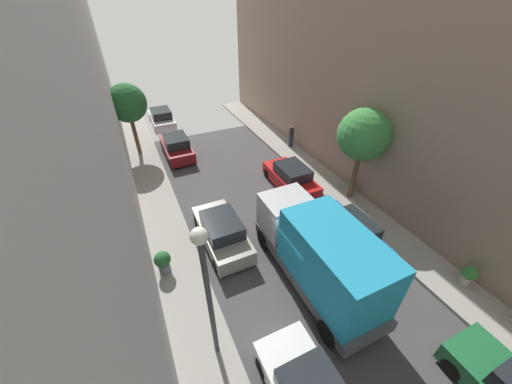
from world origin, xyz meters
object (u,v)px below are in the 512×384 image
(street_tree_1, at_px, (364,135))
(potted_plant_1, at_px, (163,261))
(street_tree_0, at_px, (127,104))
(parked_car_left_4, at_px, (177,147))
(parked_car_right_3, at_px, (291,178))
(parked_car_right_2, at_px, (349,233))
(delivery_truck, at_px, (320,253))
(parked_car_left_5, at_px, (162,119))
(pedestrian, at_px, (291,135))
(parked_car_left_3, at_px, (222,232))
(lamp_post, at_px, (206,282))
(potted_plant_0, at_px, (469,275))
(potted_plant_2, at_px, (351,185))

(street_tree_1, height_order, potted_plant_1, street_tree_1)
(street_tree_0, bearing_deg, parked_car_left_4, -28.05)
(parked_car_left_4, height_order, parked_car_right_3, same)
(parked_car_right_2, height_order, delivery_truck, delivery_truck)
(parked_car_left_5, distance_m, pedestrian, 11.81)
(parked_car_left_3, height_order, potted_plant_1, parked_car_left_3)
(parked_car_right_3, bearing_deg, lamp_post, -134.27)
(street_tree_1, xyz_separation_m, lamp_post, (-9.86, -5.05, -0.23))
(parked_car_left_3, xyz_separation_m, potted_plant_1, (-2.86, -0.66, 0.03))
(parked_car_left_5, distance_m, parked_car_right_2, 19.27)
(delivery_truck, height_order, street_tree_0, street_tree_0)
(parked_car_left_4, xyz_separation_m, potted_plant_0, (8.21, -16.39, -0.03))
(delivery_truck, bearing_deg, street_tree_0, 109.18)
(parked_car_left_5, height_order, parked_car_right_2, same)
(parked_car_right_2, distance_m, potted_plant_0, 4.84)
(potted_plant_2, bearing_deg, parked_car_right_2, -131.80)
(parked_car_right_2, height_order, potted_plant_2, parked_car_right_2)
(parked_car_left_3, relative_size, parked_car_left_5, 1.00)
(parked_car_left_5, height_order, potted_plant_2, parked_car_left_5)
(parked_car_left_5, distance_m, potted_plant_2, 17.37)
(delivery_truck, relative_size, pedestrian, 3.84)
(potted_plant_1, bearing_deg, potted_plant_2, 6.65)
(potted_plant_2, height_order, lamp_post, lamp_post)
(parked_car_left_5, distance_m, potted_plant_0, 23.90)
(street_tree_1, height_order, potted_plant_2, street_tree_1)
(parked_car_left_4, bearing_deg, parked_car_left_5, 90.00)
(parked_car_left_5, bearing_deg, potted_plant_0, -69.92)
(parked_car_left_3, distance_m, parked_car_right_3, 6.04)
(parked_car_left_5, relative_size, parked_car_right_3, 1.00)
(potted_plant_0, bearing_deg, parked_car_left_3, 141.40)
(parked_car_left_5, bearing_deg, parked_car_left_4, -90.00)
(parked_car_right_3, relative_size, delivery_truck, 0.64)
(parked_car_right_2, bearing_deg, street_tree_1, 48.35)
(parked_car_left_4, relative_size, street_tree_1, 0.80)
(delivery_truck, height_order, pedestrian, delivery_truck)
(street_tree_0, bearing_deg, parked_car_right_3, -46.93)
(street_tree_0, xyz_separation_m, street_tree_1, (10.47, -10.90, 0.18))
(parked_car_right_3, bearing_deg, potted_plant_1, -157.79)
(parked_car_left_4, height_order, potted_plant_1, parked_car_left_4)
(parked_car_left_5, relative_size, lamp_post, 0.76)
(street_tree_1, bearing_deg, potted_plant_2, 47.08)
(parked_car_right_2, bearing_deg, street_tree_0, 119.87)
(parked_car_left_3, height_order, parked_car_left_4, same)
(delivery_truck, height_order, street_tree_1, street_tree_1)
(pedestrian, bearing_deg, parked_car_right_3, -120.74)
(parked_car_left_3, height_order, pedestrian, pedestrian)
(parked_car_left_5, distance_m, parked_car_right_3, 14.25)
(lamp_post, bearing_deg, delivery_truck, 11.84)
(parked_car_right_2, relative_size, potted_plant_0, 4.54)
(parked_car_right_2, bearing_deg, potted_plant_1, 166.77)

